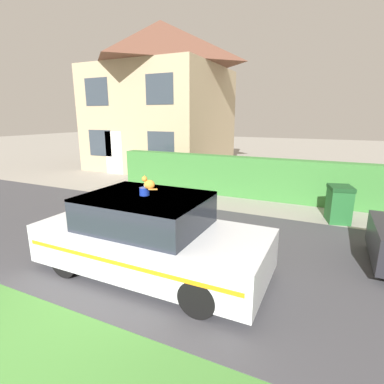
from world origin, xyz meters
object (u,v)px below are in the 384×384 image
cat (148,184)px  house_left (162,95)px  police_car (150,236)px  wheelie_bin (339,204)px

cat → house_left: 12.64m
cat → house_left: size_ratio=0.04×
police_car → wheelie_bin: size_ratio=4.19×
police_car → cat: cat is taller
house_left → wheelie_bin: house_left is taller
cat → house_left: (-6.16, 10.81, 2.24)m
wheelie_bin → police_car: bearing=-139.2°
cat → wheelie_bin: size_ratio=0.28×
police_car → house_left: bearing=119.8°
wheelie_bin → house_left: bearing=131.6°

